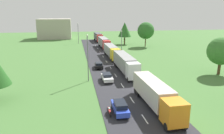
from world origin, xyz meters
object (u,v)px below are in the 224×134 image
(motorcycle_courier, at_px, (109,111))
(lamppost_third, at_px, (122,41))
(truck_lead, at_px, (156,94))
(truck_second, at_px, (125,63))
(distant_building, at_px, (55,29))
(tree_pine, at_px, (221,51))
(lamppost_fourth, at_px, (78,32))
(truck_third, at_px, (112,51))
(truck_fifth, at_px, (98,37))
(tree_maple, at_px, (125,30))
(car_fourth, at_px, (99,65))
(lamppost_second, at_px, (88,56))
(truck_fourth, at_px, (104,42))
(car_third, at_px, (107,77))
(tree_elm, at_px, (146,31))
(car_second, at_px, (120,107))

(motorcycle_courier, distance_m, lamppost_third, 41.13)
(truck_lead, distance_m, truck_second, 17.89)
(motorcycle_courier, distance_m, distant_building, 88.54)
(truck_second, relative_size, tree_pine, 1.82)
(lamppost_fourth, bearing_deg, lamppost_third, -63.98)
(truck_lead, bearing_deg, lamppost_fourth, 97.87)
(truck_lead, relative_size, distant_building, 0.80)
(lamppost_third, relative_size, distant_building, 0.46)
(lamppost_third, bearing_deg, lamppost_fourth, 116.02)
(truck_third, xyz_separation_m, truck_fifth, (0.21, 37.02, 0.09))
(tree_maple, bearing_deg, truck_fifth, 130.62)
(truck_lead, bearing_deg, tree_pine, 34.25)
(car_fourth, relative_size, motorcycle_courier, 2.05)
(motorcycle_courier, distance_m, lamppost_second, 15.08)
(lamppost_second, distance_m, distant_building, 74.02)
(truck_second, relative_size, truck_fourth, 1.03)
(lamppost_second, bearing_deg, motorcycle_courier, -83.08)
(car_third, xyz_separation_m, motorcycle_courier, (-1.76, -13.61, -0.28))
(lamppost_third, bearing_deg, lamppost_second, -115.56)
(truck_fifth, xyz_separation_m, tree_maple, (9.72, -11.33, 3.90))
(truck_fourth, distance_m, car_third, 38.93)
(car_fourth, height_order, tree_elm, tree_elm)
(truck_third, bearing_deg, distant_building, 110.88)
(truck_second, xyz_separation_m, lamppost_third, (3.78, 20.84, 1.97))
(car_fourth, bearing_deg, tree_elm, 54.22)
(truck_second, distance_m, tree_pine, 20.10)
(lamppost_third, relative_size, tree_pine, 0.94)
(truck_fourth, bearing_deg, motorcycle_courier, -97.11)
(car_third, bearing_deg, lamppost_third, 71.69)
(truck_lead, height_order, truck_third, truck_lead)
(lamppost_second, bearing_deg, car_second, -77.45)
(truck_second, height_order, car_second, truck_second)
(car_second, relative_size, car_fourth, 1.10)
(truck_lead, xyz_separation_m, truck_fifth, (0.05, 70.89, 0.08))
(lamppost_third, xyz_separation_m, tree_maple, (5.91, 20.83, 1.88))
(truck_lead, relative_size, car_fourth, 3.24)
(lamppost_fourth, height_order, distant_building, distant_building)
(distant_building, bearing_deg, truck_fifth, -37.53)
(truck_third, xyz_separation_m, motorcycle_courier, (-6.35, -34.78, -1.52))
(distant_building, bearing_deg, truck_fourth, -60.09)
(truck_third, bearing_deg, tree_elm, 48.32)
(car_second, xyz_separation_m, car_third, (0.34, 13.47, -0.06))
(lamppost_second, xyz_separation_m, tree_maple, (18.02, 46.14, 1.12))
(lamppost_fourth, bearing_deg, car_second, -86.61)
(truck_lead, bearing_deg, car_third, 110.55)
(truck_second, xyz_separation_m, tree_elm, (16.30, 34.55, 3.89))
(truck_lead, bearing_deg, motorcycle_courier, -172.07)
(truck_lead, distance_m, distant_building, 88.84)
(truck_lead, height_order, lamppost_third, lamppost_third)
(lamppost_fourth, xyz_separation_m, tree_maple, (18.76, -5.48, 1.22))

